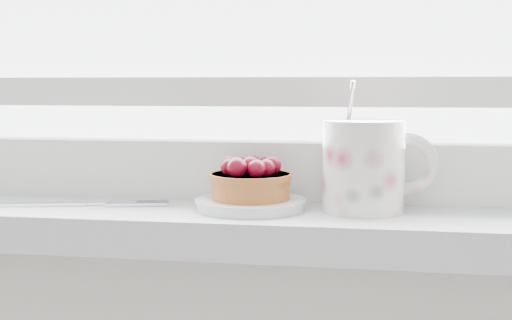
% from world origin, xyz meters
% --- Properties ---
extents(saucer, '(0.12, 0.12, 0.01)m').
position_xyz_m(saucer, '(-0.01, 1.89, 0.95)').
color(saucer, silver).
rests_on(saucer, windowsill).
extents(raspberry_tart, '(0.09, 0.09, 0.05)m').
position_xyz_m(raspberry_tart, '(-0.01, 1.89, 0.97)').
color(raspberry_tart, '#944D20').
rests_on(raspberry_tart, saucer).
extents(floral_mug, '(0.13, 0.10, 0.14)m').
position_xyz_m(floral_mug, '(0.11, 1.90, 0.99)').
color(floral_mug, silver).
rests_on(floral_mug, windowsill).
extents(fork, '(0.22, 0.08, 0.00)m').
position_xyz_m(fork, '(-0.22, 1.88, 0.94)').
color(fork, silver).
rests_on(fork, windowsill).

